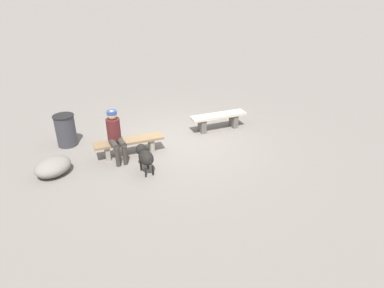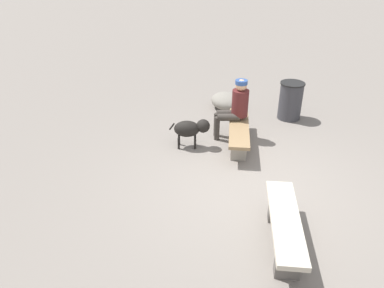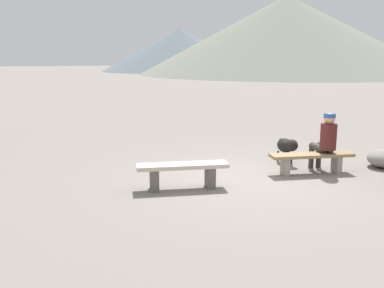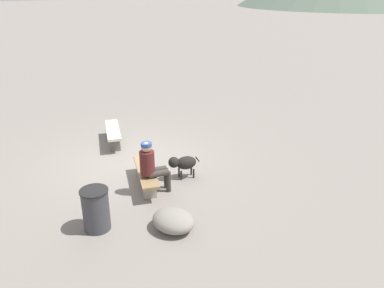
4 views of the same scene
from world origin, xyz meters
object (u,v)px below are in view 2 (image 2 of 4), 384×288
Objects in this scene: trash_bin at (290,101)px; seated_person at (235,105)px; bench_left at (284,226)px; bench_right at (239,131)px; boulder at (227,101)px; dog at (191,128)px.

seated_person is at bearing 121.87° from trash_bin.
bench_left is 2.85m from bench_right.
boulder is at bearing 65.05° from trash_bin.
dog is at bearing 100.08° from bench_right.
bench_left is 4.71m from boulder.
trash_bin is (0.89, -1.43, -0.29)m from seated_person.
seated_person is at bearing 12.19° from bench_left.
boulder is at bearing 0.16° from seated_person.
bench_left reaches higher than boulder.
trash_bin reaches higher than dog.
trash_bin is at bearing -114.95° from boulder.
trash_bin reaches higher than bench_left.
boulder is (1.86, -0.04, -0.13)m from bench_right.
dog is (-0.36, 0.91, -0.32)m from seated_person.
dog reaches higher than bench_right.
seated_person is at bearing 25.39° from dog.
bench_right is (2.84, 0.12, -0.01)m from bench_left.
bench_left is 1.96× the size of boulder.
boulder is at bearing 10.35° from bench_left.
trash_bin is (1.23, -1.39, 0.11)m from bench_right.
seated_person is (0.35, 0.04, 0.40)m from bench_right.
seated_person reaches higher than dog.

